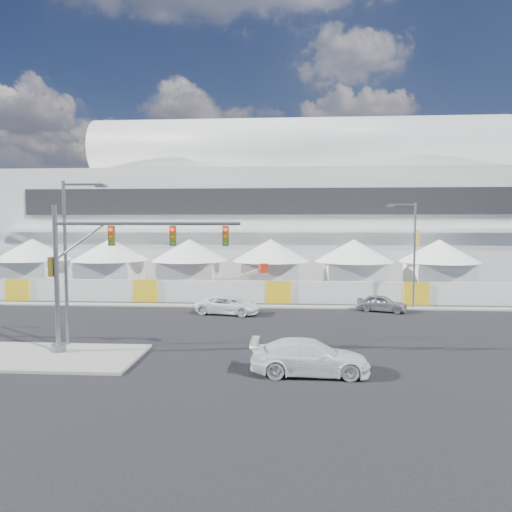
# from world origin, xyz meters

# --- Properties ---
(ground) EXTENTS (160.00, 160.00, 0.00)m
(ground) POSITION_xyz_m (0.00, 0.00, 0.00)
(ground) COLOR black
(ground) RESTS_ON ground
(median_island) EXTENTS (10.00, 5.00, 0.15)m
(median_island) POSITION_xyz_m (-6.00, -3.00, 0.07)
(median_island) COLOR gray
(median_island) RESTS_ON ground
(far_curb) EXTENTS (80.00, 1.20, 0.12)m
(far_curb) POSITION_xyz_m (20.00, 12.50, 0.06)
(far_curb) COLOR gray
(far_curb) RESTS_ON ground
(stadium) EXTENTS (80.00, 24.80, 21.98)m
(stadium) POSITION_xyz_m (8.71, 41.50, 9.45)
(stadium) COLOR silver
(stadium) RESTS_ON ground
(tent_row) EXTENTS (53.40, 8.40, 5.40)m
(tent_row) POSITION_xyz_m (0.50, 24.00, 3.15)
(tent_row) COLOR white
(tent_row) RESTS_ON ground
(hoarding_fence) EXTENTS (70.00, 0.25, 2.00)m
(hoarding_fence) POSITION_xyz_m (6.00, 14.50, 1.00)
(hoarding_fence) COLOR silver
(hoarding_fence) RESTS_ON ground
(sedan_silver) EXTENTS (2.81, 4.25, 1.34)m
(sedan_silver) POSITION_xyz_m (14.38, 11.24, 0.67)
(sedan_silver) COLOR #ABABB0
(sedan_silver) RESTS_ON ground
(pickup_curb) EXTENTS (3.23, 5.38, 1.40)m
(pickup_curb) POSITION_xyz_m (2.14, 9.41, 0.70)
(pickup_curb) COLOR white
(pickup_curb) RESTS_ON ground
(pickup_near) EXTENTS (2.28, 5.58, 1.62)m
(pickup_near) POSITION_xyz_m (7.79, -4.62, 0.81)
(pickup_near) COLOR white
(pickup_near) RESTS_ON ground
(lot_car_a) EXTENTS (1.94, 4.19, 1.33)m
(lot_car_a) POSITION_xyz_m (17.18, 18.63, 0.67)
(lot_car_a) COLOR white
(lot_car_a) RESTS_ON ground
(traffic_mast) EXTENTS (10.30, 0.77, 7.90)m
(traffic_mast) POSITION_xyz_m (-3.55, -2.23, 4.52)
(traffic_mast) COLOR gray
(traffic_mast) RESTS_ON median_island
(streetlight_median) EXTENTS (2.58, 0.26, 9.31)m
(streetlight_median) POSITION_xyz_m (-5.57, -0.80, 5.49)
(streetlight_median) COLOR gray
(streetlight_median) RESTS_ON median_island
(streetlight_curb) EXTENTS (2.61, 0.59, 8.83)m
(streetlight_curb) POSITION_xyz_m (17.03, 12.50, 5.13)
(streetlight_curb) COLOR slate
(streetlight_curb) RESTS_ON ground
(boom_lift) EXTENTS (6.41, 2.08, 3.17)m
(boom_lift) POSITION_xyz_m (0.95, 17.80, 0.85)
(boom_lift) COLOR red
(boom_lift) RESTS_ON ground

